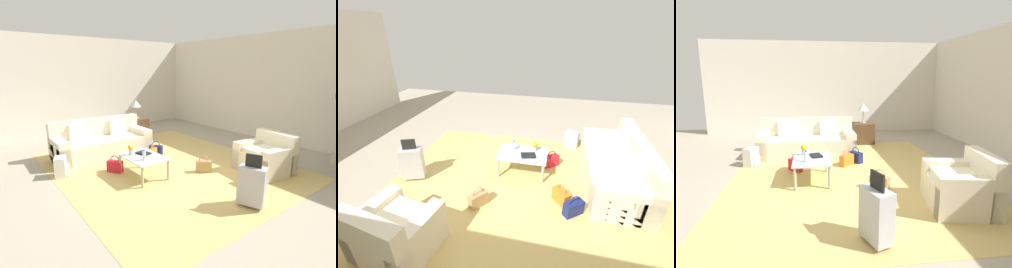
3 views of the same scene
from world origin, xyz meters
The scene contains 18 objects.
ground_plane centered at (0.00, 0.00, 0.00)m, with size 12.00×12.00×0.00m, color #A89E89.
wall_back centered at (0.00, 4.06, 1.55)m, with size 10.24×0.12×3.10m, color silver.
wall_left centered at (-5.06, 0.00, 1.55)m, with size 0.12×8.00×3.10m, color silver.
area_rug centered at (-0.60, 0.20, 0.00)m, with size 5.20×4.40×0.01m, color tan.
couch centered at (-2.20, -0.60, 0.30)m, with size 0.96×2.28×0.88m.
armchair centered at (0.91, 1.66, 0.29)m, with size 1.08×1.00×0.81m.
coffee_table centered at (-0.40, -0.50, 0.37)m, with size 0.96×0.67×0.43m.
water_bottle centered at (-0.20, -0.60, 0.52)m, with size 0.06×0.06×0.20m.
coffee_table_book centered at (-0.52, -0.42, 0.44)m, with size 0.28×0.19×0.03m, color black.
flower_vase centered at (-0.62, -0.65, 0.55)m, with size 0.11×0.11×0.21m.
side_table centered at (-3.20, 1.00, 0.30)m, with size 0.59×0.59×0.59m, color #513823.
table_lamp centered at (-3.20, 1.00, 1.04)m, with size 0.33×0.33×0.57m.
suitcase_silver centered at (1.60, 0.20, 0.36)m, with size 0.45×0.35×0.85m.
handbag_orange centered at (-1.18, 0.24, 0.13)m, with size 0.31×0.34×0.36m.
handbag_red centered at (-0.96, -0.84, 0.13)m, with size 0.34×0.31×0.36m.
handbag_navy centered at (-1.37, 0.47, 0.13)m, with size 0.34×0.31×0.36m.
handbag_tan centered at (0.15, 0.62, 0.13)m, with size 0.31×0.34×0.36m.
backpack_white centered at (-1.40, -1.79, 0.19)m, with size 0.35×0.33×0.40m.
Camera 1 is at (3.76, -3.05, 2.08)m, focal length 28.00 mm.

